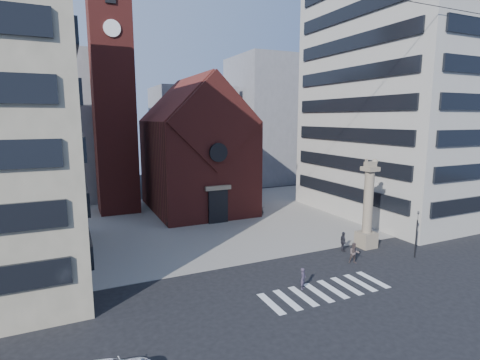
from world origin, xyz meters
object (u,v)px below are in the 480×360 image
(pedestrian_1, at_px, (354,253))
(pedestrian_2, at_px, (343,242))
(pedestrian_0, at_px, (303,278))
(scooter_0, at_px, (168,221))
(lion_column, at_px, (368,213))
(traffic_light, at_px, (416,233))

(pedestrian_1, distance_m, pedestrian_2, 2.94)
(pedestrian_0, distance_m, scooter_0, 20.81)
(lion_column, distance_m, pedestrian_2, 3.79)
(pedestrian_0, height_order, pedestrian_1, pedestrian_1)
(lion_column, xyz_separation_m, pedestrian_1, (-3.93, -2.73, -2.55))
(traffic_light, relative_size, pedestrian_2, 2.28)
(lion_column, distance_m, pedestrian_0, 12.16)
(pedestrian_2, bearing_deg, scooter_0, 59.26)
(pedestrian_0, xyz_separation_m, scooter_0, (-5.04, 20.19, -0.24))
(pedestrian_1, bearing_deg, traffic_light, 16.12)
(traffic_light, height_order, pedestrian_0, traffic_light)
(scooter_0, bearing_deg, traffic_light, -29.30)
(pedestrian_2, bearing_deg, traffic_light, -110.84)
(pedestrian_0, height_order, pedestrian_2, pedestrian_2)
(traffic_light, xyz_separation_m, scooter_0, (-17.79, 19.18, -1.73))
(traffic_light, height_order, scooter_0, traffic_light)
(lion_column, relative_size, pedestrian_1, 4.76)
(pedestrian_0, bearing_deg, scooter_0, 65.84)
(pedestrian_2, xyz_separation_m, scooter_0, (-12.96, 15.18, -0.39))
(pedestrian_2, bearing_deg, lion_column, -71.22)
(pedestrian_1, relative_size, scooter_0, 0.95)
(pedestrian_1, xyz_separation_m, pedestrian_2, (1.09, 2.73, 0.03))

